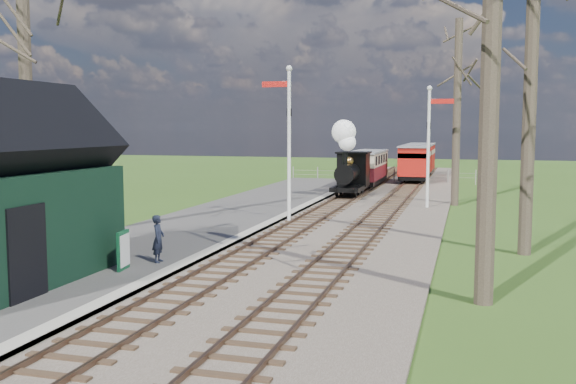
{
  "coord_description": "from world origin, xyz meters",
  "views": [
    {
      "loc": [
        6.11,
        -8.29,
        3.84
      ],
      "look_at": [
        0.14,
        12.87,
        1.6
      ],
      "focal_mm": 40.0,
      "sensor_mm": 36.0,
      "label": 1
    }
  ],
  "objects_px": {
    "person": "(158,239)",
    "semaphore_far": "(430,137)",
    "red_carriage_a": "(415,162)",
    "red_carriage_b": "(421,159)",
    "sign_board": "(123,250)",
    "locomotive": "(350,164)",
    "coach": "(367,166)",
    "semaphore_near": "(287,132)",
    "bench": "(29,273)"
  },
  "relations": [
    {
      "from": "person",
      "to": "semaphore_far",
      "type": "bearing_deg",
      "value": -33.35
    },
    {
      "from": "red_carriage_a",
      "to": "person",
      "type": "height_order",
      "value": "red_carriage_a"
    },
    {
      "from": "semaphore_far",
      "to": "red_carriage_b",
      "type": "xyz_separation_m",
      "value": [
        -1.77,
        19.41,
        -1.92
      ]
    },
    {
      "from": "sign_board",
      "to": "semaphore_far",
      "type": "bearing_deg",
      "value": 67.16
    },
    {
      "from": "locomotive",
      "to": "sign_board",
      "type": "relative_size",
      "value": 4.02
    },
    {
      "from": "coach",
      "to": "semaphore_far",
      "type": "bearing_deg",
      "value": -65.52
    },
    {
      "from": "locomotive",
      "to": "coach",
      "type": "distance_m",
      "value": 6.08
    },
    {
      "from": "red_carriage_b",
      "to": "sign_board",
      "type": "xyz_separation_m",
      "value": [
        -4.93,
        -35.32,
        -0.73
      ]
    },
    {
      "from": "semaphore_far",
      "to": "red_carriage_b",
      "type": "relative_size",
      "value": 1.18
    },
    {
      "from": "sign_board",
      "to": "red_carriage_a",
      "type": "bearing_deg",
      "value": 80.62
    },
    {
      "from": "locomotive",
      "to": "semaphore_near",
      "type": "bearing_deg",
      "value": -94.53
    },
    {
      "from": "semaphore_near",
      "to": "coach",
      "type": "relative_size",
      "value": 0.97
    },
    {
      "from": "semaphore_far",
      "to": "red_carriage_b",
      "type": "bearing_deg",
      "value": 95.22
    },
    {
      "from": "semaphore_near",
      "to": "person",
      "type": "xyz_separation_m",
      "value": [
        -1.11,
        -8.86,
        -2.78
      ]
    },
    {
      "from": "bench",
      "to": "person",
      "type": "relative_size",
      "value": 1.09
    },
    {
      "from": "coach",
      "to": "red_carriage_a",
      "type": "height_order",
      "value": "red_carriage_a"
    },
    {
      "from": "red_carriage_b",
      "to": "sign_board",
      "type": "bearing_deg",
      "value": -97.94
    },
    {
      "from": "sign_board",
      "to": "bench",
      "type": "relative_size",
      "value": 0.71
    },
    {
      "from": "semaphore_far",
      "to": "locomotive",
      "type": "relative_size",
      "value": 1.43
    },
    {
      "from": "semaphore_near",
      "to": "locomotive",
      "type": "height_order",
      "value": "semaphore_near"
    },
    {
      "from": "locomotive",
      "to": "person",
      "type": "bearing_deg",
      "value": -95.79
    },
    {
      "from": "semaphore_near",
      "to": "coach",
      "type": "distance_m",
      "value": 15.79
    },
    {
      "from": "semaphore_near",
      "to": "bench",
      "type": "bearing_deg",
      "value": -101.89
    },
    {
      "from": "semaphore_near",
      "to": "bench",
      "type": "height_order",
      "value": "semaphore_near"
    },
    {
      "from": "red_carriage_a",
      "to": "semaphore_near",
      "type": "bearing_deg",
      "value": -99.6
    },
    {
      "from": "semaphore_far",
      "to": "locomotive",
      "type": "height_order",
      "value": "semaphore_far"
    },
    {
      "from": "semaphore_near",
      "to": "locomotive",
      "type": "distance_m",
      "value": 9.74
    },
    {
      "from": "red_carriage_a",
      "to": "bench",
      "type": "xyz_separation_m",
      "value": [
        -5.95,
        -32.16,
        -0.87
      ]
    },
    {
      "from": "red_carriage_b",
      "to": "bench",
      "type": "bearing_deg",
      "value": -98.97
    },
    {
      "from": "semaphore_far",
      "to": "coach",
      "type": "relative_size",
      "value": 0.89
    },
    {
      "from": "coach",
      "to": "semaphore_near",
      "type": "bearing_deg",
      "value": -92.82
    },
    {
      "from": "red_carriage_a",
      "to": "sign_board",
      "type": "distance_m",
      "value": 30.23
    },
    {
      "from": "locomotive",
      "to": "person",
      "type": "distance_m",
      "value": 18.53
    },
    {
      "from": "red_carriage_b",
      "to": "person",
      "type": "relative_size",
      "value": 3.77
    },
    {
      "from": "locomotive",
      "to": "red_carriage_a",
      "type": "distance_m",
      "value": 10.69
    },
    {
      "from": "semaphore_near",
      "to": "red_carriage_b",
      "type": "xyz_separation_m",
      "value": [
        3.37,
        25.41,
        -2.19
      ]
    },
    {
      "from": "coach",
      "to": "red_carriage_a",
      "type": "relative_size",
      "value": 1.32
    },
    {
      "from": "sign_board",
      "to": "bench",
      "type": "height_order",
      "value": "sign_board"
    },
    {
      "from": "coach",
      "to": "bench",
      "type": "height_order",
      "value": "coach"
    },
    {
      "from": "sign_board",
      "to": "bench",
      "type": "distance_m",
      "value": 2.56
    },
    {
      "from": "coach",
      "to": "person",
      "type": "xyz_separation_m",
      "value": [
        -1.88,
        -24.46,
        -0.53
      ]
    },
    {
      "from": "semaphore_near",
      "to": "person",
      "type": "bearing_deg",
      "value": -97.14
    },
    {
      "from": "bench",
      "to": "semaphore_near",
      "type": "bearing_deg",
      "value": 78.11
    },
    {
      "from": "semaphore_far",
      "to": "bench",
      "type": "distance_m",
      "value": 20.01
    },
    {
      "from": "bench",
      "to": "person",
      "type": "distance_m",
      "value": 3.71
    },
    {
      "from": "semaphore_near",
      "to": "sign_board",
      "type": "relative_size",
      "value": 6.23
    },
    {
      "from": "semaphore_far",
      "to": "sign_board",
      "type": "bearing_deg",
      "value": -112.84
    },
    {
      "from": "semaphore_near",
      "to": "semaphore_far",
      "type": "bearing_deg",
      "value": 49.4
    },
    {
      "from": "red_carriage_a",
      "to": "coach",
      "type": "bearing_deg",
      "value": -121.13
    },
    {
      "from": "semaphore_near",
      "to": "red_carriage_a",
      "type": "height_order",
      "value": "semaphore_near"
    }
  ]
}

